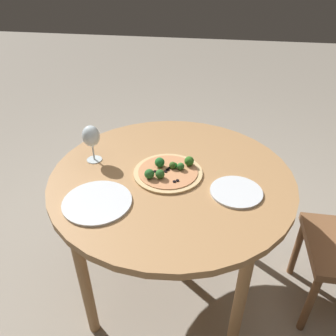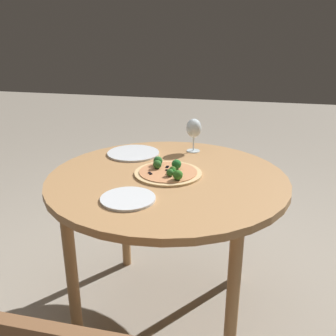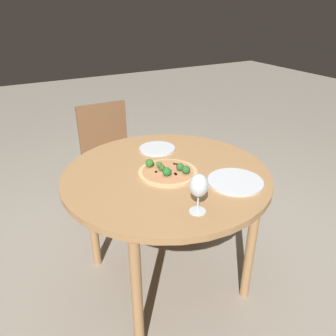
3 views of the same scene
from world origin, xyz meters
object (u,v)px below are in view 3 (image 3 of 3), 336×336
Objects in this scene: chair at (110,156)px; pizza at (168,171)px; plate_near at (235,181)px; wine_glass at (199,186)px; plate_far at (157,149)px.

chair is 0.97m from pizza.
wine_glass is at bearing -158.28° from plate_near.
wine_glass is 0.34m from plate_near.
chair reaches higher than pizza.
wine_glass is at bearing -98.81° from pizza.
plate_far is at bearing -81.78° from chair.
chair is 1.22m from plate_near.
plate_near is at bearing 21.72° from wine_glass.
pizza is 0.31m from plate_far.
plate_far is (-0.15, 0.53, 0.00)m from plate_near.
wine_glass is at bearing -92.55° from chair.
plate_far is (0.09, -0.63, 0.28)m from chair.
chair is 0.70m from plate_far.
chair is 1.34m from wine_glass.
plate_near is (0.25, -1.16, 0.28)m from chair.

